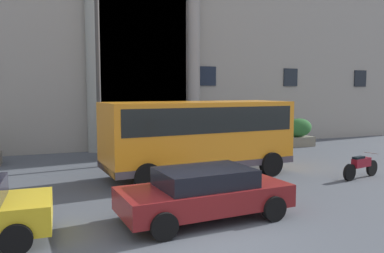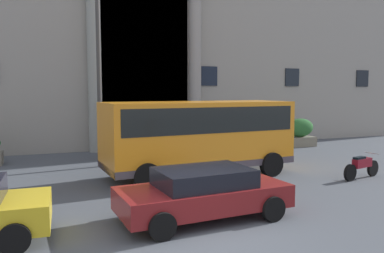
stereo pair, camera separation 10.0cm
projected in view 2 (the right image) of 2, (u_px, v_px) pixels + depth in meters
ground_plane at (203, 237)px, 8.45m from camera, size 80.00×64.00×0.12m
orange_minibus at (199, 132)px, 14.16m from camera, size 7.15×3.19×2.78m
bus_stop_sign at (269, 125)px, 17.57m from camera, size 0.44×0.08×2.58m
hedge_planter_far_east at (128, 142)px, 18.17m from camera, size 1.56×0.78×1.55m
hedge_planter_entrance_right at (300, 133)px, 21.87m from camera, size 1.83×0.79×1.62m
parked_compact_extra at (204, 192)px, 9.48m from camera, size 4.35×2.25×1.26m
scooter_by_planter at (361, 166)px, 13.83m from camera, size 1.99×0.70×0.89m
lamppost_plaza_centre at (98, 49)px, 15.66m from camera, size 0.40×0.40×8.49m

